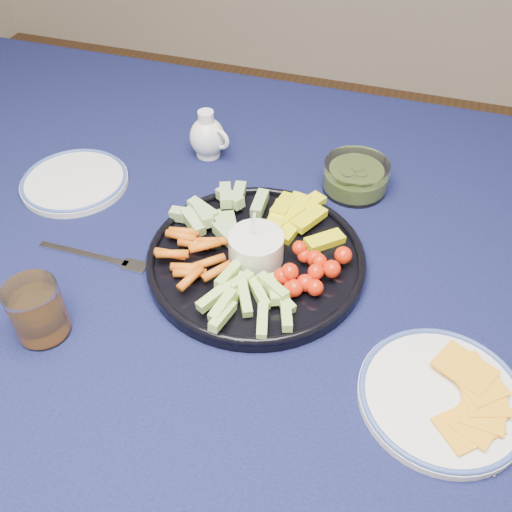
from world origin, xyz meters
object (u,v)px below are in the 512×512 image
(creamer_pitcher, at_px, (208,137))
(pickle_bowl, at_px, (355,178))
(cheese_plate, at_px, (442,395))
(crudite_platter, at_px, (255,255))
(side_plate_extra, at_px, (75,181))
(dining_table, at_px, (227,281))
(juice_tumbler, at_px, (38,313))

(creamer_pitcher, height_order, pickle_bowl, creamer_pitcher)
(creamer_pitcher, distance_m, cheese_plate, 0.61)
(crudite_platter, relative_size, cheese_plate, 1.61)
(crudite_platter, xyz_separation_m, creamer_pitcher, (-0.17, 0.25, 0.02))
(creamer_pitcher, xyz_separation_m, side_plate_extra, (-0.19, -0.16, -0.03))
(dining_table, distance_m, creamer_pitcher, 0.27)
(cheese_plate, bearing_deg, creamer_pitcher, 138.90)
(cheese_plate, relative_size, juice_tumbler, 2.43)
(dining_table, xyz_separation_m, side_plate_extra, (-0.30, 0.06, 0.10))
(juice_tumbler, bearing_deg, crudite_platter, 41.88)
(dining_table, height_order, pickle_bowl, pickle_bowl)
(crudite_platter, relative_size, pickle_bowl, 2.94)
(pickle_bowl, distance_m, cheese_plate, 0.42)
(creamer_pitcher, xyz_separation_m, juice_tumbler, (-0.06, -0.45, -0.00))
(dining_table, distance_m, cheese_plate, 0.40)
(dining_table, height_order, side_plate_extra, side_plate_extra)
(pickle_bowl, xyz_separation_m, juice_tumbler, (-0.34, -0.43, 0.01))
(crudite_platter, distance_m, side_plate_extra, 0.37)
(creamer_pitcher, relative_size, side_plate_extra, 0.49)
(juice_tumbler, xyz_separation_m, side_plate_extra, (-0.13, 0.30, -0.03))
(creamer_pitcher, xyz_separation_m, cheese_plate, (0.46, -0.40, -0.03))
(pickle_bowl, distance_m, juice_tumbler, 0.55)
(pickle_bowl, xyz_separation_m, side_plate_extra, (-0.47, -0.14, -0.02))
(pickle_bowl, relative_size, cheese_plate, 0.55)
(juice_tumbler, bearing_deg, side_plate_extra, 113.52)
(crudite_platter, xyz_separation_m, cheese_plate, (0.29, -0.15, -0.01))
(pickle_bowl, height_order, side_plate_extra, pickle_bowl)
(crudite_platter, bearing_deg, pickle_bowl, 64.87)
(dining_table, relative_size, side_plate_extra, 9.04)
(crudite_platter, height_order, creamer_pitcher, crudite_platter)
(cheese_plate, distance_m, juice_tumbler, 0.52)
(dining_table, relative_size, pickle_bowl, 14.99)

